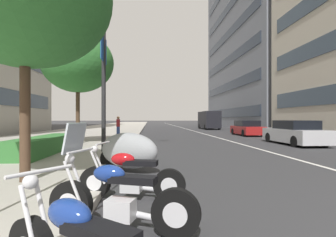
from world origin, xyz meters
TOP-DOWN VIEW (x-y plane):
  - sidewalk_right_plaza at (30.00, 11.90)m, footprint 160.00×10.88m
  - lane_centre_stripe at (35.00, 0.00)m, footprint 110.00×0.16m
  - motorcycle_mid_row at (1.45, 5.97)m, footprint 0.89×2.11m
  - motorcycle_by_sign_pole at (2.80, 5.90)m, footprint 0.72×2.04m
  - motorcycle_nearest_camera at (5.27, 6.15)m, footprint 1.74×2.04m
  - car_far_down_avenue at (12.38, -3.13)m, footprint 4.53×1.89m
  - car_lead_in_lane at (20.38, -3.42)m, footprint 4.17×1.90m
  - delivery_van_ahead at (34.43, -3.24)m, footprint 5.88×2.22m
  - street_lamp_with_banners at (8.79, 7.16)m, footprint 1.26×2.26m
  - clipped_hedge_bed at (8.49, 9.76)m, footprint 4.86×1.10m
  - street_tree_by_lamp_post at (12.35, 9.54)m, footprint 3.95×3.95m
  - pedestrian_on_plaza at (16.87, 7.86)m, footprint 0.42×0.30m
  - office_tower_mid_left at (41.75, -16.14)m, footprint 29.61×15.45m

SIDE VIEW (x-z plane):
  - lane_centre_stripe at x=35.00m, z-range 0.00..0.01m
  - sidewalk_right_plaza at x=30.00m, z-range 0.00..0.15m
  - motorcycle_by_sign_pole at x=2.80m, z-range -0.13..0.95m
  - motorcycle_mid_row at x=1.45m, z-range -0.30..1.18m
  - clipped_hedge_bed at x=8.49m, z-range 0.15..0.81m
  - motorcycle_nearest_camera at x=5.27m, z-range 0.05..1.18m
  - car_lead_in_lane at x=20.38m, z-range -0.04..1.34m
  - car_far_down_avenue at x=12.38m, z-range -0.04..1.40m
  - pedestrian_on_plaza at x=16.87m, z-range 0.15..1.72m
  - delivery_van_ahead at x=34.43m, z-range 0.09..2.70m
  - street_tree_by_lamp_post at x=12.35m, z-range 1.57..7.79m
  - street_lamp_with_banners at x=8.79m, z-range 0.93..9.01m
  - office_tower_mid_left at x=41.75m, z-range 0.00..32.45m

